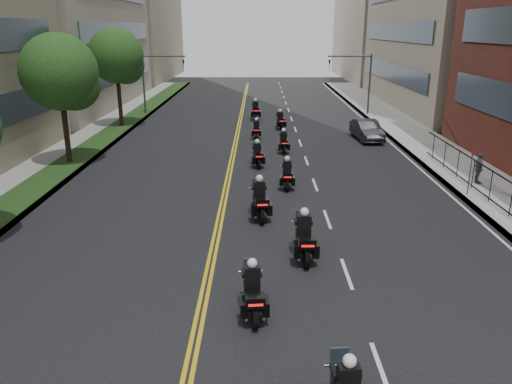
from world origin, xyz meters
TOP-DOWN VIEW (x-y plane):
  - sidewalk_right at (12.00, 25.00)m, footprint 4.00×90.00m
  - sidewalk_left at (-12.00, 25.00)m, footprint 4.00×90.00m
  - grass_strip at (-11.20, 25.00)m, footprint 2.00×90.00m
  - street_trees at (-11.05, 18.61)m, footprint 4.40×38.40m
  - traffic_signal_right at (9.54, 42.00)m, footprint 4.09×0.20m
  - traffic_signal_left at (-9.54, 42.00)m, footprint 4.09×0.20m
  - motorcycle_2 at (0.06, 7.50)m, footprint 0.64×2.30m
  - motorcycle_3 at (1.85, 11.21)m, footprint 0.59×2.53m
  - motorcycle_4 at (0.28, 15.25)m, footprint 0.72×2.55m
  - motorcycle_5 at (1.69, 19.53)m, footprint 0.52×2.23m
  - motorcycle_6 at (0.14, 23.71)m, footprint 0.65×2.19m
  - motorcycle_7 at (1.87, 27.22)m, footprint 0.51×2.17m
  - motorcycle_8 at (0.04, 31.68)m, footprint 0.47×2.07m
  - motorcycle_9 at (1.98, 35.19)m, footprint 0.65×2.19m
  - motorcycle_10 at (-0.08, 39.69)m, footprint 0.63×2.55m
  - parked_sedan at (8.17, 31.15)m, footprint 1.90×4.51m
  - pedestrian_c at (11.63, 19.83)m, footprint 0.46×0.97m

SIDE VIEW (x-z plane):
  - sidewalk_right at x=12.00m, z-range 0.00..0.15m
  - sidewalk_left at x=-12.00m, z-range 0.00..0.15m
  - grass_strip at x=-11.20m, z-range 0.15..0.19m
  - motorcycle_8 at x=0.04m, z-range -0.16..1.37m
  - motorcycle_7 at x=1.87m, z-range -0.17..1.43m
  - motorcycle_6 at x=0.14m, z-range -0.17..1.45m
  - motorcycle_9 at x=1.98m, z-range -0.17..1.45m
  - motorcycle_5 at x=1.69m, z-range -0.17..1.47m
  - motorcycle_2 at x=0.06m, z-range -0.18..1.52m
  - parked_sedan at x=8.17m, z-range 0.00..1.45m
  - motorcycle_3 at x=1.85m, z-range -0.20..1.67m
  - motorcycle_10 at x=-0.08m, z-range -0.20..1.68m
  - motorcycle_4 at x=0.28m, z-range -0.20..1.69m
  - pedestrian_c at x=11.63m, z-range 0.15..1.76m
  - traffic_signal_right at x=9.54m, z-range 0.90..6.50m
  - traffic_signal_left at x=-9.54m, z-range 0.90..6.50m
  - street_trees at x=-11.05m, z-range 1.14..9.12m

